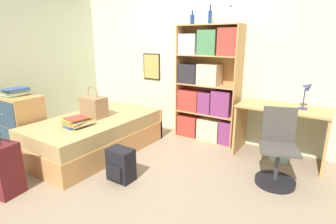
{
  "coord_description": "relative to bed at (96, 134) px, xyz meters",
  "views": [
    {
      "loc": [
        2.21,
        -2.5,
        1.66
      ],
      "look_at": [
        0.43,
        0.2,
        0.75
      ],
      "focal_mm": 28.0,
      "sensor_mm": 36.0,
      "label": 1
    }
  ],
  "objects": [
    {
      "name": "bottle_green",
      "position": [
        0.88,
        1.35,
        1.7
      ],
      "size": [
        0.07,
        0.07,
        0.21
      ],
      "color": "navy",
      "rests_on": "bookcase"
    },
    {
      "name": "dresser",
      "position": [
        -0.94,
        -0.62,
        0.17
      ],
      "size": [
        0.67,
        0.47,
        0.85
      ],
      "color": "tan",
      "rests_on": "ground_plane"
    },
    {
      "name": "desk_chair",
      "position": [
        2.49,
        0.52,
        0.04
      ],
      "size": [
        0.52,
        0.52,
        0.89
      ],
      "color": "black",
      "rests_on": "ground_plane"
    },
    {
      "name": "desk_lamp",
      "position": [
        2.64,
        1.25,
        0.76
      ],
      "size": [
        0.17,
        0.12,
        0.38
      ],
      "color": "navy",
      "rests_on": "desk"
    },
    {
      "name": "bottle_brown",
      "position": [
        1.17,
        1.36,
        1.72
      ],
      "size": [
        0.06,
        0.06,
        0.28
      ],
      "color": "navy",
      "rests_on": "bookcase"
    },
    {
      "name": "bottle_clear",
      "position": [
        1.52,
        1.3,
        1.71
      ],
      "size": [
        0.07,
        0.07,
        0.24
      ],
      "color": "#B7BCC1",
      "rests_on": "bookcase"
    },
    {
      "name": "wall_back",
      "position": [
        0.75,
        1.55,
        1.05
      ],
      "size": [
        10.0,
        0.09,
        2.6
      ],
      "color": "beige",
      "rests_on": "ground_plane"
    },
    {
      "name": "handbag",
      "position": [
        -0.06,
        0.04,
        0.42
      ],
      "size": [
        0.37,
        0.25,
        0.48
      ],
      "color": "#93704C",
      "rests_on": "bed"
    },
    {
      "name": "bed",
      "position": [
        0.0,
        0.0,
        0.0
      ],
      "size": [
        1.11,
        1.95,
        0.51
      ],
      "color": "tan",
      "rests_on": "ground_plane"
    },
    {
      "name": "waste_bin",
      "position": [
        2.42,
        1.16,
        -0.13
      ],
      "size": [
        0.27,
        0.27,
        0.25
      ],
      "color": "#99C1B2",
      "rests_on": "ground_plane"
    },
    {
      "name": "bookcase",
      "position": [
        1.18,
        1.32,
        0.63
      ],
      "size": [
        1.02,
        0.35,
        1.87
      ],
      "color": "tan",
      "rests_on": "ground_plane"
    },
    {
      "name": "wall_left",
      "position": [
        -1.68,
        -0.02,
        1.05
      ],
      "size": [
        0.06,
        10.0,
        2.6
      ],
      "color": "beige",
      "rests_on": "ground_plane"
    },
    {
      "name": "book_stack_on_bed",
      "position": [
        0.09,
        -0.37,
        0.32
      ],
      "size": [
        0.32,
        0.36,
        0.12
      ],
      "color": "#334C84",
      "rests_on": "bed"
    },
    {
      "name": "backpack",
      "position": [
        0.92,
        -0.45,
        -0.06
      ],
      "size": [
        0.31,
        0.24,
        0.4
      ],
      "color": "black",
      "rests_on": "ground_plane"
    },
    {
      "name": "desk",
      "position": [
        2.38,
        1.21,
        0.27
      ],
      "size": [
        1.17,
        0.58,
        0.76
      ],
      "color": "tan",
      "rests_on": "ground_plane"
    },
    {
      "name": "ground_plane",
      "position": [
        0.76,
        -0.02,
        -0.25
      ],
      "size": [
        14.0,
        14.0,
        0.0
      ],
      "primitive_type": "plane",
      "color": "gray"
    },
    {
      "name": "magazine_pile_on_dresser",
      "position": [
        -0.96,
        -0.61,
        0.65
      ],
      "size": [
        0.31,
        0.39,
        0.11
      ],
      "color": "#427A4C",
      "rests_on": "dresser"
    }
  ]
}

